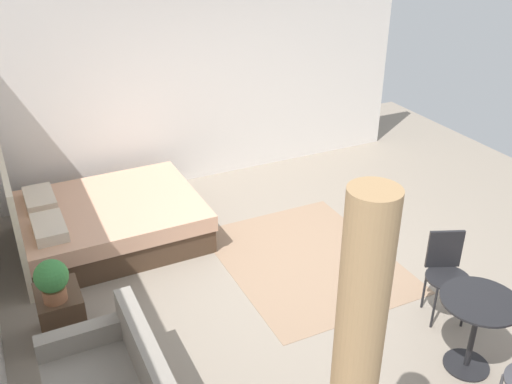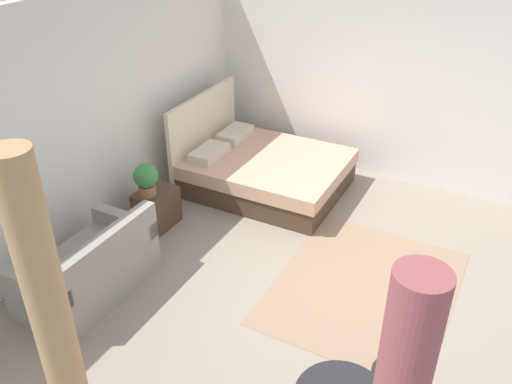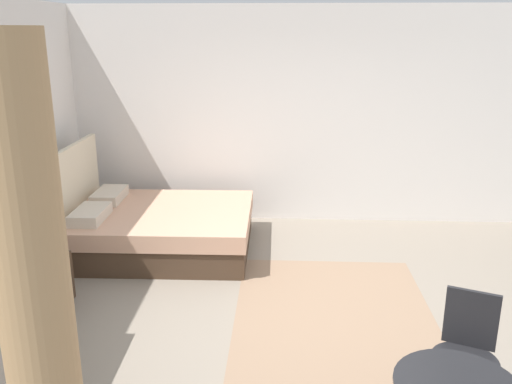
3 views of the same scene
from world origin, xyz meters
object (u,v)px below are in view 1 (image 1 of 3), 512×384
at_px(bed, 104,221).
at_px(nightstand, 61,313).
at_px(balcony_table, 476,321).
at_px(potted_plant, 52,279).
at_px(cafe_chair_near_window, 446,267).

xyz_separation_m(bed, nightstand, (-1.45, 0.71, -0.04)).
bearing_deg(balcony_table, potted_plant, 59.43).
xyz_separation_m(bed, potted_plant, (-1.55, 0.73, 0.42)).
bearing_deg(nightstand, bed, -26.08).
xyz_separation_m(nightstand, cafe_chair_near_window, (-1.26, -3.38, 0.29)).
bearing_deg(nightstand, cafe_chair_near_window, -110.39).
height_order(bed, balcony_table, bed).
xyz_separation_m(potted_plant, balcony_table, (-1.84, -3.12, -0.19)).
height_order(potted_plant, balcony_table, potted_plant).
bearing_deg(cafe_chair_near_window, potted_plant, 71.24).
relative_size(bed, potted_plant, 5.17).
bearing_deg(nightstand, potted_plant, 166.09).
relative_size(nightstand, potted_plant, 1.23).
bearing_deg(cafe_chair_near_window, bed, 44.67).
bearing_deg(cafe_chair_near_window, balcony_table, 157.20).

